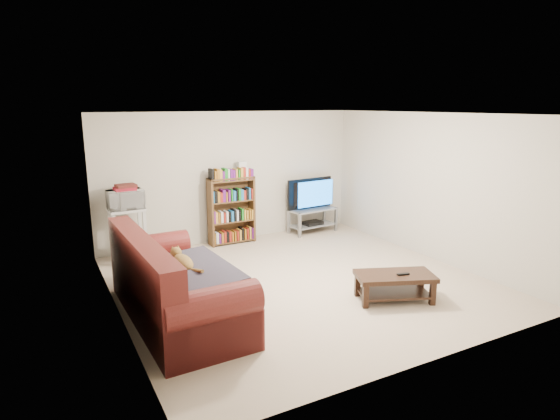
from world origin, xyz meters
TOP-DOWN VIEW (x-y plane):
  - floor at (0.00, 0.00)m, footprint 5.00×5.00m
  - ceiling at (0.00, 0.00)m, footprint 5.00×5.00m
  - wall_back at (0.00, 2.50)m, footprint 5.00×0.00m
  - wall_front at (0.00, -2.50)m, footprint 5.00×0.00m
  - wall_left at (-2.50, 0.00)m, footprint 0.00×5.00m
  - wall_right at (2.50, 0.00)m, footprint 0.00×5.00m
  - sofa at (-1.97, -0.32)m, footprint 1.14×2.49m
  - blanket at (-1.77, -0.48)m, footprint 1.09×1.33m
  - cat at (-1.78, -0.26)m, footprint 0.29×0.68m
  - coffee_table at (0.77, -1.17)m, footprint 1.12×0.84m
  - remote at (0.84, -1.24)m, footprint 0.17×0.08m
  - tv_stand at (1.60, 2.19)m, footprint 1.01×0.53m
  - television at (1.60, 2.19)m, footprint 1.05×0.24m
  - dvd_player at (1.60, 2.19)m, footprint 0.41×0.31m
  - bookshelf at (-0.12, 2.26)m, footprint 0.86×0.27m
  - shelf_clutter at (-0.02, 2.28)m, footprint 0.63×0.20m
  - microwave_stand at (-2.00, 2.10)m, footprint 0.57×0.43m
  - microwave at (-2.00, 2.10)m, footprint 0.56×0.40m
  - game_boxes at (-2.00, 2.10)m, footprint 0.33×0.30m

SIDE VIEW (x-z plane):
  - floor at x=0.00m, z-range 0.00..0.00m
  - dvd_player at x=1.60m, z-range 0.16..0.22m
  - coffee_table at x=0.77m, z-range 0.07..0.44m
  - tv_stand at x=1.60m, z-range 0.09..0.57m
  - sofa at x=-1.97m, z-range -0.17..0.88m
  - remote at x=0.84m, z-range 0.37..0.39m
  - microwave_stand at x=-2.00m, z-range 0.12..1.01m
  - blanket at x=-1.77m, z-range 0.50..0.70m
  - bookshelf at x=-0.12m, z-range 0.02..1.26m
  - cat at x=-1.78m, z-range 0.56..0.76m
  - television at x=1.60m, z-range 0.48..1.09m
  - microwave at x=-2.00m, z-range 0.89..1.19m
  - wall_back at x=0.00m, z-range -1.30..3.70m
  - wall_front at x=0.00m, z-range -1.30..3.70m
  - wall_left at x=-2.50m, z-range -1.30..3.70m
  - wall_right at x=2.50m, z-range -1.30..3.70m
  - game_boxes at x=-2.00m, z-range 1.19..1.24m
  - shelf_clutter at x=-0.02m, z-range 1.20..1.48m
  - ceiling at x=0.00m, z-range 2.40..2.40m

